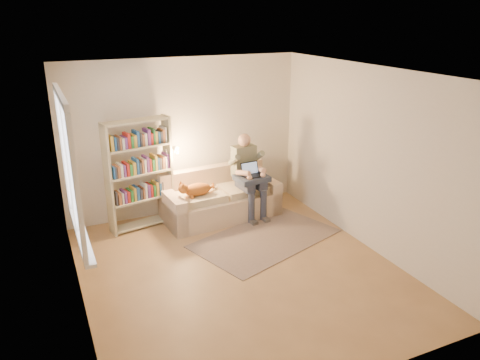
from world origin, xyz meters
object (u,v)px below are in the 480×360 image
person (248,171)px  bookshelf (139,169)px  sofa (220,200)px  cat (197,189)px  laptop (250,172)px

person → bookshelf: 1.76m
sofa → cat: size_ratio=2.92×
person → bookshelf: bookshelf is taller
sofa → cat: sofa is taller
sofa → laptop: laptop is taller
sofa → cat: bearing=-165.3°
person → laptop: (-0.01, -0.12, 0.01)m
sofa → laptop: bearing=-32.0°
laptop → bookshelf: size_ratio=0.19×
cat → bookshelf: (-0.82, 0.32, 0.35)m
sofa → laptop: size_ratio=5.91×
sofa → person: (0.46, -0.11, 0.48)m
cat → laptop: laptop is taller
laptop → sofa: bearing=148.0°
sofa → cat: 0.58m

